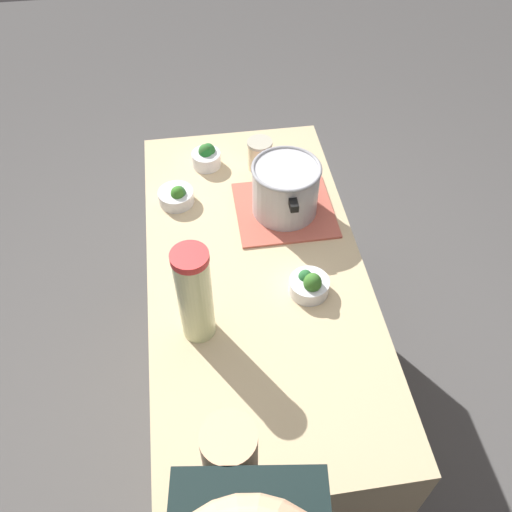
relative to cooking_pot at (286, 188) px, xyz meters
name	(u,v)px	position (x,y,z in m)	size (l,w,h in m)	color
ground_plane	(256,402)	(0.22, -0.13, -0.97)	(8.00, 8.00, 0.00)	#545250
counter_slab	(256,346)	(0.22, -0.13, -0.53)	(1.33, 0.64, 0.87)	#CCB286
dish_cloth	(284,210)	(0.00, 0.00, -0.09)	(0.29, 0.31, 0.01)	#BE5949
cooking_pot	(286,188)	(0.00, 0.00, 0.00)	(0.28, 0.22, 0.17)	#B7B7BC
lemonade_pitcher	(195,295)	(0.42, -0.31, 0.06)	(0.09, 0.09, 0.31)	#E7EFAD
mason_jar	(260,155)	(-0.23, -0.05, -0.04)	(0.09, 0.09, 0.11)	beige
broccoli_bowl_front	(309,285)	(0.33, 0.01, -0.07)	(0.11, 0.11, 0.09)	silver
broccoli_bowl_center	(177,196)	(-0.09, -0.34, -0.07)	(0.12, 0.12, 0.07)	silver
broccoli_bowl_back	(206,156)	(-0.27, -0.23, -0.06)	(0.10, 0.10, 0.08)	silver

